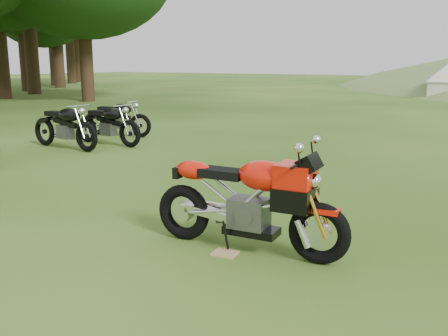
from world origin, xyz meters
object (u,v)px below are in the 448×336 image
Objects in this scene: vintage_moto_c at (107,123)px; vintage_moto_d at (117,117)px; sport_motorcycle at (247,193)px; plywood_board at (225,253)px; vintage_moto_b at (64,125)px.

vintage_moto_c is 1.21m from vintage_moto_d.
sport_motorcycle is 6.50m from vintage_moto_c.
sport_motorcycle is 0.57m from plywood_board.
vintage_moto_c is at bearing 67.62° from vintage_moto_b.
vintage_moto_b is (-5.70, 2.91, 0.46)m from plywood_board.
vintage_moto_c is 1.03× the size of vintage_moto_d.
vintage_moto_b is 1.04× the size of vintage_moto_c.
vintage_moto_b is 0.88m from vintage_moto_c.
plywood_board is 7.68m from vintage_moto_d.
plywood_board is 0.12× the size of vintage_moto_c.
vintage_moto_d reaches higher than plywood_board.
vintage_moto_b reaches higher than vintage_moto_d.
vintage_moto_d is at bearing 102.94° from vintage_moto_b.
sport_motorcycle reaches higher than vintage_moto_d.
sport_motorcycle reaches higher than vintage_moto_b.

